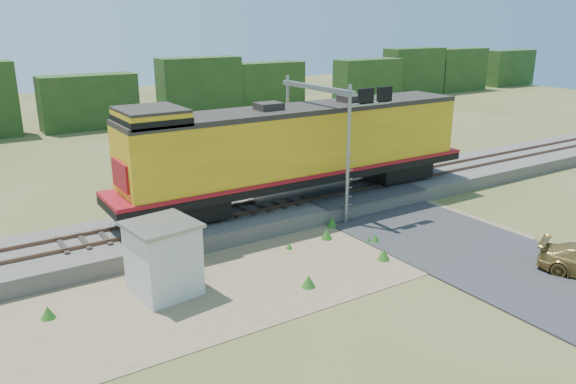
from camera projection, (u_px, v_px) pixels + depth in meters
ground at (312, 264)px, 24.38m from camera, size 140.00×140.00×0.00m
ballast at (245, 217)px, 29.08m from camera, size 70.00×5.00×0.80m
rails at (245, 208)px, 28.94m from camera, size 70.00×1.54×0.16m
dirt_shoulder at (266, 271)px, 23.74m from camera, size 26.00×8.00×0.03m
road at (415, 227)px, 28.58m from camera, size 7.00×66.00×0.86m
tree_line_north at (85, 97)px, 53.98m from camera, size 130.00×3.00×6.50m
weed_clumps at (239, 283)px, 22.65m from camera, size 15.00×6.20×0.56m
locomotive at (298, 148)px, 29.83m from camera, size 21.21×3.23×5.47m
shed at (163, 258)px, 21.41m from camera, size 2.76×2.76×2.91m
signal_gantry at (329, 115)px, 29.57m from camera, size 2.84×6.20×7.16m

